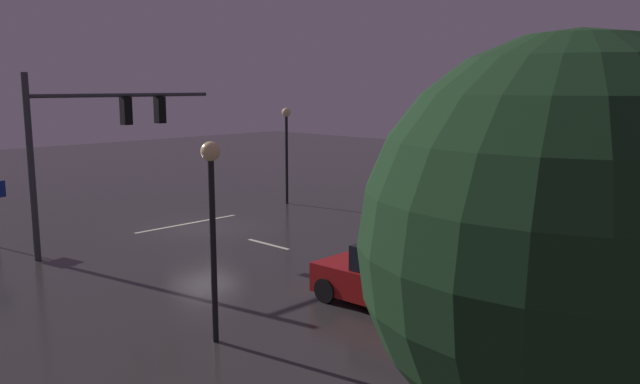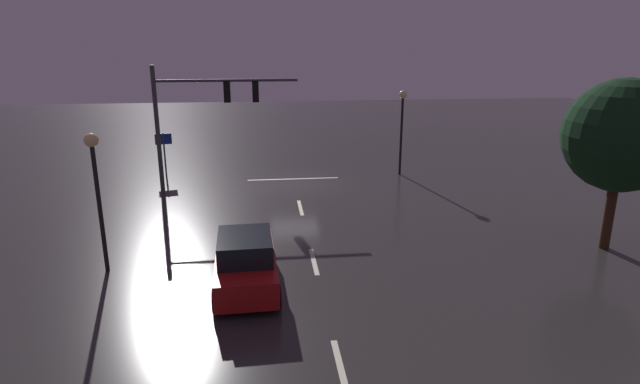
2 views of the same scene
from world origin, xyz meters
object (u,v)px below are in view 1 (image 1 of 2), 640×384
object	(u,v)px
street_lamp_left_kerb	(286,136)
tree_left_near	(557,125)
car_approaching	(394,279)
tree_right_near	(568,248)
traffic_signal_assembly	(96,130)
street_lamp_right_kerb	(212,202)

from	to	relation	value
street_lamp_left_kerb	tree_left_near	world-z (taller)	tree_left_near
car_approaching	street_lamp_left_kerb	world-z (taller)	street_lamp_left_kerb
tree_left_near	tree_right_near	xyz separation A→B (m)	(20.51, 9.10, 0.24)
car_approaching	tree_right_near	world-z (taller)	tree_right_near
street_lamp_left_kerb	traffic_signal_assembly	bearing A→B (deg)	8.37
car_approaching	tree_left_near	world-z (taller)	tree_left_near
traffic_signal_assembly	tree_right_near	bearing A→B (deg)	74.47
car_approaching	tree_right_near	bearing A→B (deg)	45.09
car_approaching	street_lamp_right_kerb	size ratio (longest dim) A/B	0.96
tree_right_near	street_lamp_right_kerb	bearing A→B (deg)	-107.76
tree_right_near	car_approaching	bearing A→B (deg)	-134.91
traffic_signal_assembly	tree_right_near	size ratio (longest dim) A/B	1.14
car_approaching	tree_left_near	size ratio (longest dim) A/B	0.72
tree_left_near	car_approaching	bearing A→B (deg)	6.82
traffic_signal_assembly	street_lamp_right_kerb	xyz separation A→B (m)	(2.37, 9.91, -0.99)
street_lamp_right_kerb	traffic_signal_assembly	bearing A→B (deg)	-103.43
car_approaching	tree_left_near	bearing A→B (deg)	-173.18
traffic_signal_assembly	car_approaching	xyz separation A→B (m)	(-2.23, 11.50, -3.45)
tree_right_near	street_lamp_left_kerb	bearing A→B (deg)	-127.67
tree_left_near	tree_right_near	distance (m)	22.44
traffic_signal_assembly	street_lamp_left_kerb	bearing A→B (deg)	-171.63
street_lamp_left_kerb	street_lamp_right_kerb	xyz separation A→B (m)	(12.98, 11.47, -0.08)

